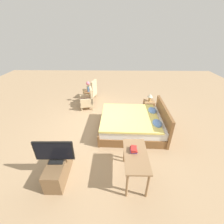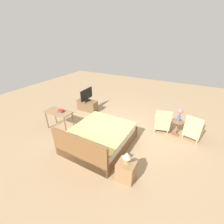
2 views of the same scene
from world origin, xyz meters
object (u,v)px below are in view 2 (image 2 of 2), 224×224
Objects in this scene: tv_flatscreen at (87,95)px; book_stack at (61,111)px; flower_vase at (180,114)px; side_table at (177,126)px; table_lamp at (127,156)px; tv_stand at (87,106)px; bed at (99,138)px; vanity_desk at (59,114)px; armchair_by_window_right at (162,122)px; armchair_by_window_left at (193,130)px; nightstand at (126,171)px.

book_stack is at bearing 94.00° from tv_flatscreen.
flower_vase is 0.56× the size of tv_flatscreen.
side_table is at bearing -157.46° from book_stack.
table_lamp is 0.34× the size of tv_stand.
bed is 4.52× the size of flower_vase.
bed is at bearing 40.18° from flower_vase.
armchair_by_window_right is at bearing -154.83° from vanity_desk.
tv_flatscreen is 1.79m from vanity_desk.
vanity_desk is (-0.01, 1.78, -0.18)m from tv_flatscreen.
table_lamp is (1.40, 2.59, 0.36)m from armchair_by_window_left.
flower_vase reaches higher than tv_stand.
bed is at bearing -31.45° from table_lamp.
side_table is at bearing -139.82° from bed.
table_lamp reaches higher than book_stack.
armchair_by_window_left reaches higher than tv_stand.
table_lamp is 3.19m from book_stack.
table_lamp is at bearing 162.01° from book_stack.
tv_stand is at bearing -178.74° from tv_flatscreen.
bed is 1.57m from table_lamp.
tv_flatscreen reaches higher than armchair_by_window_right.
side_table is at bearing 178.36° from tv_stand.
bed is 2.74m from tv_flatscreen.
armchair_by_window_right is at bearing -97.63° from nightstand.
flower_vase is at bearing -108.55° from nightstand.
armchair_by_window_left is 2.79× the size of table_lamp.
table_lamp is (0.88, 2.61, -0.12)m from flower_vase.
table_lamp reaches higher than tv_stand.
table_lamp is at bearing 139.21° from tv_flatscreen.
side_table is 0.59× the size of tv_stand.
bed reaches higher than tv_stand.
book_stack is (3.38, 1.60, 0.41)m from armchair_by_window_right.
tv_stand is (3.50, -0.14, -0.12)m from armchair_by_window_right.
flower_vase is at bearing -2.57° from armchair_by_window_left.
armchair_by_window_right reaches higher than vanity_desk.
tv_flatscreen is (3.51, -0.14, 0.43)m from armchair_by_window_right.
flower_vase is (-2.16, -1.82, 0.56)m from bed.
tv_stand is at bearing -40.81° from nightstand.
armchair_by_window_left is (-2.69, -1.80, 0.08)m from bed.
tv_stand is at bearing -1.64° from side_table.
tv_stand is at bearing -40.82° from table_lamp.
armchair_by_window_right is 0.72m from flower_vase.
tv_flatscreen is at bearing -89.72° from vanity_desk.
side_table is at bearing -108.54° from table_lamp.
tv_flatscreen is (1.87, -1.94, 0.51)m from bed.
nightstand is at bearing 148.58° from bed.
side_table is 2.75m from nightstand.
tv_stand is 0.92× the size of vanity_desk.
bed is at bearing 40.18° from side_table.
tv_stand is (4.03, -0.12, -0.60)m from flower_vase.
table_lamp is 3.29m from vanity_desk.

